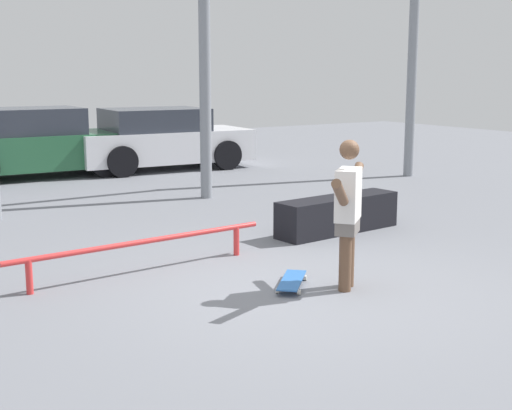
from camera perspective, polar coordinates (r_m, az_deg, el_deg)
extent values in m
plane|color=slate|center=(7.38, 3.41, -6.67)|extent=(36.00, 36.00, 0.00)
cylinder|color=brown|center=(7.24, 7.16, -4.11)|extent=(0.13, 0.13, 0.72)
cylinder|color=brown|center=(7.41, 7.40, -3.77)|extent=(0.13, 0.13, 0.72)
cube|color=slate|center=(7.25, 7.34, -1.64)|extent=(0.40, 0.38, 0.16)
cube|color=silver|center=(7.19, 7.40, 0.84)|extent=(0.45, 0.43, 0.52)
sphere|color=brown|center=(7.13, 7.48, 4.41)|extent=(0.20, 0.20, 0.20)
cylinder|color=brown|center=(6.73, 6.74, 0.97)|extent=(0.42, 0.37, 0.32)
cylinder|color=brown|center=(7.63, 8.01, 2.09)|extent=(0.42, 0.37, 0.32)
cube|color=#2D66B2|center=(7.41, 2.88, -6.03)|extent=(0.67, 0.68, 0.01)
cylinder|color=silver|center=(7.67, 2.35, -5.75)|extent=(0.06, 0.06, 0.05)
cylinder|color=silver|center=(7.65, 3.96, -5.83)|extent=(0.06, 0.06, 0.05)
cylinder|color=silver|center=(7.20, 1.73, -6.88)|extent=(0.06, 0.06, 0.05)
cylinder|color=silver|center=(7.17, 3.45, -6.97)|extent=(0.06, 0.06, 0.05)
cube|color=black|center=(9.90, 6.56, -0.75)|extent=(1.97, 0.65, 0.50)
cylinder|color=red|center=(7.93, -9.09, -2.93)|extent=(3.10, 0.29, 0.06)
cylinder|color=red|center=(7.48, -17.69, -5.51)|extent=(0.07, 0.07, 0.35)
cylinder|color=red|center=(8.62, -1.58, -2.90)|extent=(0.07, 0.07, 0.35)
cylinder|color=gray|center=(12.41, -4.15, 13.19)|extent=(0.20, 0.20, 5.50)
cylinder|color=gray|center=(15.38, 12.46, 12.48)|extent=(0.20, 0.20, 5.50)
cube|color=#28603D|center=(15.71, -17.25, 4.16)|extent=(4.06, 1.83, 0.72)
cube|color=#2D333D|center=(15.62, -17.95, 6.40)|extent=(2.26, 1.62, 0.54)
cylinder|color=black|center=(16.82, -13.74, 4.03)|extent=(0.69, 0.25, 0.69)
cylinder|color=black|center=(15.29, -11.98, 3.47)|extent=(0.69, 0.25, 0.69)
cube|color=white|center=(16.41, -7.55, 4.74)|extent=(4.08, 2.05, 0.69)
cube|color=#2D333D|center=(16.30, -8.13, 6.79)|extent=(2.29, 1.78, 0.50)
cylinder|color=black|center=(17.68, -4.83, 4.57)|extent=(0.68, 0.27, 0.66)
cylinder|color=black|center=(16.13, -2.35, 4.02)|extent=(0.68, 0.27, 0.66)
cylinder|color=black|center=(16.85, -12.50, 4.06)|extent=(0.68, 0.27, 0.66)
cylinder|color=black|center=(15.22, -10.67, 3.44)|extent=(0.68, 0.27, 0.66)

